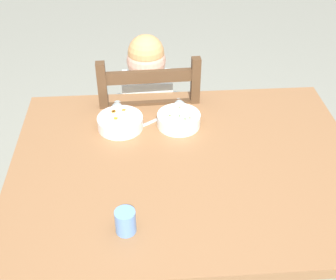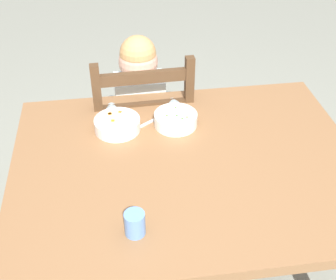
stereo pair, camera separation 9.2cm
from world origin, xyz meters
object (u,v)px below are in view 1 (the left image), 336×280
(bowl_of_carrots, at_px, (120,122))
(drinking_cup, at_px, (125,221))
(bowl_of_peas, at_px, (179,119))
(dining_table, at_px, (186,182))
(dining_chair, at_px, (149,135))
(spoon, at_px, (142,126))
(child_figure, at_px, (148,104))

(bowl_of_carrots, height_order, drinking_cup, drinking_cup)
(bowl_of_peas, distance_m, drinking_cup, 0.57)
(bowl_of_carrots, bearing_deg, dining_table, -44.33)
(dining_table, relative_size, dining_chair, 1.36)
(dining_table, bearing_deg, spoon, 123.52)
(bowl_of_carrots, bearing_deg, bowl_of_peas, -0.04)
(bowl_of_carrots, xyz_separation_m, spoon, (0.08, -0.00, -0.02))
(dining_table, distance_m, bowl_of_peas, 0.26)
(dining_chair, xyz_separation_m, bowl_of_carrots, (-0.12, -0.30, 0.29))
(dining_table, xyz_separation_m, dining_chair, (-0.12, 0.53, -0.17))
(bowl_of_carrots, xyz_separation_m, drinking_cup, (0.02, -0.53, 0.01))
(bowl_of_peas, bearing_deg, dining_chair, 110.53)
(dining_table, relative_size, bowl_of_peas, 7.35)
(spoon, bearing_deg, drinking_cup, -96.45)
(spoon, height_order, drinking_cup, drinking_cup)
(drinking_cup, bearing_deg, dining_table, 54.89)
(dining_table, bearing_deg, dining_chair, 102.70)
(dining_table, distance_m, dining_chair, 0.57)
(spoon, bearing_deg, dining_table, -56.48)
(dining_table, relative_size, bowl_of_carrots, 7.02)
(child_figure, xyz_separation_m, drinking_cup, (-0.09, -0.82, 0.12))
(bowl_of_carrots, height_order, spoon, bowl_of_carrots)
(child_figure, bearing_deg, drinking_cup, -96.25)
(dining_chair, bearing_deg, dining_table, -77.30)
(dining_table, xyz_separation_m, child_figure, (-0.12, 0.52, 0.01))
(dining_chair, bearing_deg, drinking_cup, -96.33)
(bowl_of_carrots, bearing_deg, drinking_cup, -87.44)
(dining_chair, relative_size, child_figure, 0.97)
(dining_table, xyz_separation_m, drinking_cup, (-0.21, -0.30, 0.13))
(drinking_cup, bearing_deg, dining_chair, 83.67)
(bowl_of_peas, height_order, drinking_cup, drinking_cup)
(bowl_of_peas, bearing_deg, child_figure, 111.15)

